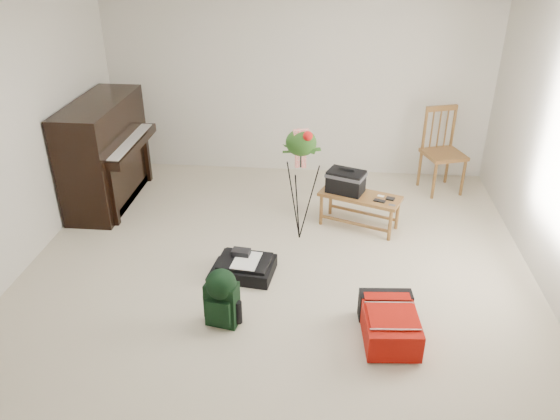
# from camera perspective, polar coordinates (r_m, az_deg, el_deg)

# --- Properties ---
(floor) EXTENTS (5.00, 5.50, 0.01)m
(floor) POSITION_cam_1_polar(r_m,az_deg,el_deg) (5.24, -0.58, -7.84)
(floor) COLOR beige
(floor) RESTS_ON ground
(ceiling) EXTENTS (5.00, 5.50, 0.01)m
(ceiling) POSITION_cam_1_polar(r_m,az_deg,el_deg) (4.28, -0.75, 20.41)
(ceiling) COLOR white
(ceiling) RESTS_ON wall_back
(wall_back) EXTENTS (5.00, 0.04, 2.50)m
(wall_back) POSITION_cam_1_polar(r_m,az_deg,el_deg) (7.22, 1.73, 13.41)
(wall_back) COLOR beige
(wall_back) RESTS_ON floor
(piano) EXTENTS (0.71, 1.50, 1.25)m
(piano) POSITION_cam_1_polar(r_m,az_deg,el_deg) (6.85, -17.71, 5.54)
(piano) COLOR black
(piano) RESTS_ON floor
(bench) EXTENTS (0.95, 0.65, 0.68)m
(bench) POSITION_cam_1_polar(r_m,az_deg,el_deg) (6.02, 7.29, 2.35)
(bench) COLOR #935F30
(bench) RESTS_ON floor
(dining_chair) EXTENTS (0.58, 0.58, 1.06)m
(dining_chair) POSITION_cam_1_polar(r_m,az_deg,el_deg) (7.15, 16.71, 5.88)
(dining_chair) COLOR #935F30
(dining_chair) RESTS_ON floor
(red_suitcase) EXTENTS (0.48, 0.67, 0.27)m
(red_suitcase) POSITION_cam_1_polar(r_m,az_deg,el_deg) (4.68, 11.33, -11.22)
(red_suitcase) COLOR red
(red_suitcase) RESTS_ON floor
(black_duffel) EXTENTS (0.60, 0.50, 0.23)m
(black_duffel) POSITION_cam_1_polar(r_m,az_deg,el_deg) (5.35, -3.68, -5.94)
(black_duffel) COLOR black
(black_duffel) RESTS_ON floor
(green_backpack) EXTENTS (0.30, 0.27, 0.53)m
(green_backpack) POSITION_cam_1_polar(r_m,az_deg,el_deg) (4.64, -6.12, -8.84)
(green_backpack) COLOR black
(green_backpack) RESTS_ON floor
(flower_stand) EXTENTS (0.51, 0.51, 1.28)m
(flower_stand) POSITION_cam_1_polar(r_m,az_deg,el_deg) (5.68, 2.13, 2.53)
(flower_stand) COLOR black
(flower_stand) RESTS_ON floor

